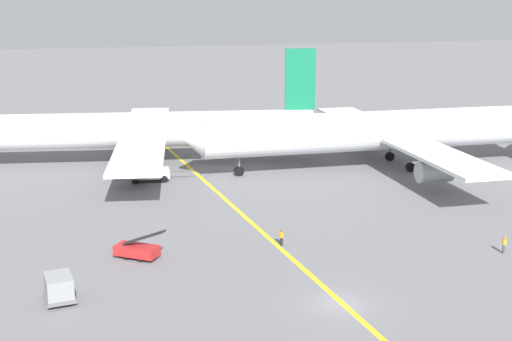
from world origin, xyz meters
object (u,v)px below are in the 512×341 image
airliner_at_gate_left (129,131)px  ground_crew_marshaller_foreground (504,244)px  gse_container_dolly_flat (59,287)px  ground_crew_wing_walker_right (281,237)px  pushback_tug (148,172)px  airliner_being_pushed (382,131)px  gse_belt_loader_portside (137,250)px

airliner_at_gate_left → ground_crew_marshaller_foreground: airliner_at_gate_left is taller
gse_container_dolly_flat → ground_crew_wing_walker_right: gse_container_dolly_flat is taller
ground_crew_marshaller_foreground → pushback_tug: bearing=129.2°
airliner_being_pushed → gse_belt_loader_portside: bearing=-144.9°
airliner_being_pushed → gse_container_dolly_flat: size_ratio=16.03×
gse_belt_loader_portside → ground_crew_wing_walker_right: (13.71, -0.38, -0.00)m
airliner_at_gate_left → gse_belt_loader_portside: airliner_at_gate_left is taller
pushback_tug → ground_crew_wing_walker_right: size_ratio=5.30×
airliner_at_gate_left → ground_crew_marshaller_foreground: 54.80m
pushback_tug → ground_crew_wing_walker_right: 29.13m
pushback_tug → gse_container_dolly_flat: pushback_tug is taller
airliner_being_pushed → ground_crew_wing_walker_right: (-23.02, -26.23, -4.37)m
ground_crew_marshaller_foreground → airliner_being_pushed: bearing=83.8°
pushback_tug → ground_crew_marshaller_foreground: pushback_tug is taller
airliner_being_pushed → pushback_tug: 32.74m
gse_container_dolly_flat → gse_belt_loader_portside: bearing=47.9°
gse_container_dolly_flat → ground_crew_marshaller_foreground: gse_container_dolly_flat is taller
pushback_tug → gse_belt_loader_portside: bearing=-98.9°
airliner_at_gate_left → gse_belt_loader_portside: size_ratio=12.69×
ground_crew_wing_walker_right → gse_container_dolly_flat: bearing=-160.6°
airliner_at_gate_left → gse_container_dolly_flat: bearing=-102.3°
pushback_tug → gse_container_dolly_flat: bearing=-107.8°
airliner_at_gate_left → airliner_being_pushed: bearing=-19.2°
ground_crew_wing_walker_right → pushback_tug: bearing=108.9°
pushback_tug → gse_belt_loader_portside: (-4.27, -27.18, -0.33)m
ground_crew_marshaller_foreground → airliner_at_gate_left: bearing=123.4°
gse_container_dolly_flat → ground_crew_wing_walker_right: 21.83m
gse_belt_loader_portside → gse_container_dolly_flat: bearing=-132.1°
airliner_at_gate_left → pushback_tug: size_ratio=7.07×
ground_crew_wing_walker_right → ground_crew_marshaller_foreground: 20.77m
gse_container_dolly_flat → airliner_at_gate_left: bearing=77.7°
gse_belt_loader_portside → ground_crew_wing_walker_right: size_ratio=2.95×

